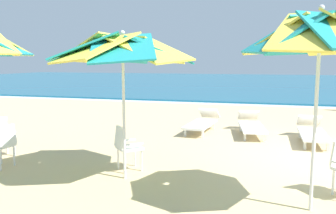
{
  "coord_description": "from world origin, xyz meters",
  "views": [
    {
      "loc": [
        -1.44,
        -7.81,
        2.12
      ],
      "look_at": [
        -3.72,
        0.24,
        1.0
      ],
      "focal_mm": 37.25,
      "sensor_mm": 36.0,
      "label": 1
    }
  ],
  "objects_px": {
    "plastic_chair_3": "(1,134)",
    "sun_lounger_2": "(251,125)",
    "plastic_chair_1": "(126,145)",
    "sun_lounger_3": "(202,122)",
    "beach_umbrella_1": "(123,50)",
    "plastic_chair_2": "(2,143)",
    "sun_lounger_1": "(312,132)",
    "beach_umbrella_0": "(320,36)"
  },
  "relations": [
    {
      "from": "beach_umbrella_1",
      "to": "sun_lounger_1",
      "type": "bearing_deg",
      "value": 47.58
    },
    {
      "from": "plastic_chair_3",
      "to": "sun_lounger_1",
      "type": "bearing_deg",
      "value": 25.77
    },
    {
      "from": "beach_umbrella_0",
      "to": "plastic_chair_3",
      "type": "distance_m",
      "value": 6.71
    },
    {
      "from": "beach_umbrella_0",
      "to": "sun_lounger_3",
      "type": "height_order",
      "value": "beach_umbrella_0"
    },
    {
      "from": "plastic_chair_3",
      "to": "beach_umbrella_0",
      "type": "bearing_deg",
      "value": -10.62
    },
    {
      "from": "beach_umbrella_0",
      "to": "sun_lounger_2",
      "type": "distance_m",
      "value": 5.59
    },
    {
      "from": "plastic_chair_2",
      "to": "sun_lounger_2",
      "type": "relative_size",
      "value": 0.39
    },
    {
      "from": "beach_umbrella_0",
      "to": "plastic_chair_1",
      "type": "height_order",
      "value": "beach_umbrella_0"
    },
    {
      "from": "sun_lounger_2",
      "to": "sun_lounger_3",
      "type": "distance_m",
      "value": 1.44
    },
    {
      "from": "plastic_chair_3",
      "to": "sun_lounger_1",
      "type": "xyz_separation_m",
      "value": [
        6.84,
        3.3,
        -0.22
      ]
    },
    {
      "from": "sun_lounger_3",
      "to": "sun_lounger_1",
      "type": "bearing_deg",
      "value": -11.76
    },
    {
      "from": "beach_umbrella_1",
      "to": "plastic_chair_2",
      "type": "relative_size",
      "value": 3.04
    },
    {
      "from": "beach_umbrella_1",
      "to": "plastic_chair_2",
      "type": "xyz_separation_m",
      "value": [
        -2.59,
        -0.05,
        -1.8
      ]
    },
    {
      "from": "sun_lounger_1",
      "to": "plastic_chair_2",
      "type": "bearing_deg",
      "value": -147.18
    },
    {
      "from": "beach_umbrella_1",
      "to": "sun_lounger_3",
      "type": "height_order",
      "value": "beach_umbrella_1"
    },
    {
      "from": "beach_umbrella_1",
      "to": "sun_lounger_3",
      "type": "xyz_separation_m",
      "value": [
        0.59,
        4.57,
        -2.01
      ]
    },
    {
      "from": "sun_lounger_1",
      "to": "sun_lounger_3",
      "type": "distance_m",
      "value": 3.08
    },
    {
      "from": "sun_lounger_1",
      "to": "plastic_chair_1",
      "type": "bearing_deg",
      "value": -137.04
    },
    {
      "from": "plastic_chair_3",
      "to": "sun_lounger_3",
      "type": "xyz_separation_m",
      "value": [
        3.82,
        3.93,
        -0.22
      ]
    },
    {
      "from": "plastic_chair_1",
      "to": "plastic_chair_3",
      "type": "relative_size",
      "value": 1.0
    },
    {
      "from": "beach_umbrella_1",
      "to": "sun_lounger_1",
      "type": "relative_size",
      "value": 1.23
    },
    {
      "from": "sun_lounger_2",
      "to": "sun_lounger_3",
      "type": "height_order",
      "value": "same"
    },
    {
      "from": "beach_umbrella_0",
      "to": "beach_umbrella_1",
      "type": "xyz_separation_m",
      "value": [
        -3.07,
        0.54,
        -0.14
      ]
    },
    {
      "from": "beach_umbrella_0",
      "to": "plastic_chair_1",
      "type": "xyz_separation_m",
      "value": [
        -3.22,
        0.99,
        -1.94
      ]
    },
    {
      "from": "plastic_chair_1",
      "to": "sun_lounger_1",
      "type": "relative_size",
      "value": 0.4
    },
    {
      "from": "plastic_chair_1",
      "to": "sun_lounger_3",
      "type": "xyz_separation_m",
      "value": [
        0.74,
        4.12,
        -0.22
      ]
    },
    {
      "from": "plastic_chair_3",
      "to": "sun_lounger_2",
      "type": "height_order",
      "value": "plastic_chair_3"
    },
    {
      "from": "plastic_chair_1",
      "to": "plastic_chair_2",
      "type": "xyz_separation_m",
      "value": [
        -2.44,
        -0.5,
        0.0
      ]
    },
    {
      "from": "beach_umbrella_0",
      "to": "sun_lounger_2",
      "type": "height_order",
      "value": "beach_umbrella_0"
    },
    {
      "from": "sun_lounger_1",
      "to": "sun_lounger_3",
      "type": "relative_size",
      "value": 0.98
    },
    {
      "from": "plastic_chair_1",
      "to": "plastic_chair_2",
      "type": "bearing_deg",
      "value": -168.46
    },
    {
      "from": "beach_umbrella_0",
      "to": "sun_lounger_2",
      "type": "relative_size",
      "value": 1.29
    },
    {
      "from": "sun_lounger_1",
      "to": "sun_lounger_2",
      "type": "bearing_deg",
      "value": 160.26
    },
    {
      "from": "sun_lounger_3",
      "to": "plastic_chair_1",
      "type": "bearing_deg",
      "value": -100.14
    },
    {
      "from": "beach_umbrella_1",
      "to": "plastic_chair_2",
      "type": "distance_m",
      "value": 3.15
    },
    {
      "from": "beach_umbrella_1",
      "to": "plastic_chair_3",
      "type": "distance_m",
      "value": 3.76
    },
    {
      "from": "plastic_chair_2",
      "to": "plastic_chair_3",
      "type": "bearing_deg",
      "value": 132.99
    },
    {
      "from": "plastic_chair_2",
      "to": "plastic_chair_3",
      "type": "relative_size",
      "value": 1.0
    },
    {
      "from": "beach_umbrella_1",
      "to": "sun_lounger_3",
      "type": "distance_m",
      "value": 5.03
    },
    {
      "from": "plastic_chair_3",
      "to": "sun_lounger_1",
      "type": "distance_m",
      "value": 7.6
    },
    {
      "from": "beach_umbrella_1",
      "to": "plastic_chair_3",
      "type": "xyz_separation_m",
      "value": [
        -3.24,
        0.64,
        -1.8
      ]
    },
    {
      "from": "plastic_chair_3",
      "to": "sun_lounger_2",
      "type": "relative_size",
      "value": 0.39
    }
  ]
}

